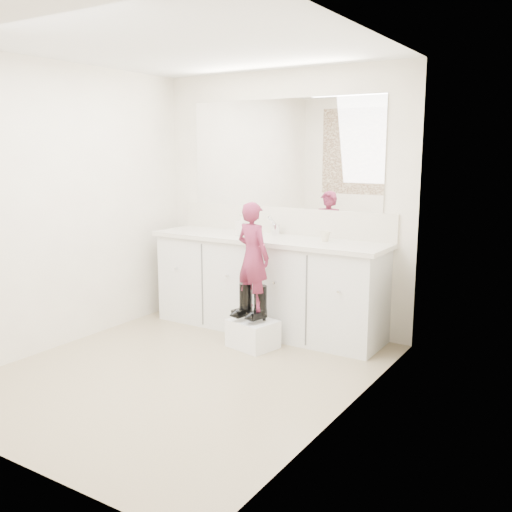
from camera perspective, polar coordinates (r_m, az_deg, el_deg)
The scene contains 17 objects.
floor at distance 4.50m, azimuth -7.12°, elevation -11.42°, with size 3.00×3.00×0.00m, color #8E7E5D.
ceiling at distance 4.23m, azimuth -7.91°, elevation 20.29°, with size 3.00×3.00×0.00m, color white.
wall_back at distance 5.43m, azimuth 2.67°, elevation 5.53°, with size 2.60×2.60×0.00m, color beige.
wall_left at distance 5.12m, azimuth -18.82°, elevation 4.66°, with size 3.00×3.00×0.00m, color beige.
wall_right at distance 3.52m, azimuth 9.07°, elevation 2.62°, with size 3.00×3.00×0.00m, color beige.
vanity_cabinet at distance 5.32m, azimuth 1.13°, elevation -3.03°, with size 2.20×0.55×0.85m, color silver.
countertop at distance 5.22m, azimuth 1.07°, elevation 1.68°, with size 2.28×0.58×0.04m, color beige.
backsplash at distance 5.44m, azimuth 2.57°, elevation 3.57°, with size 2.28×0.03×0.25m, color beige.
mirror at distance 5.40m, azimuth 2.64°, elevation 10.17°, with size 2.00×0.02×1.00m, color white.
faucet at distance 5.36m, azimuth 1.98°, elevation 2.66°, with size 0.08×0.08×0.10m, color silver.
cup at distance 5.02m, azimuth 6.92°, elevation 1.96°, with size 0.09×0.09×0.09m, color beige.
soap_bottle at distance 5.34m, azimuth -1.42°, elevation 3.17°, with size 0.09×0.09×0.20m, color silver.
step_stool at distance 4.95m, azimuth -0.30°, elevation -7.77°, with size 0.38×0.31×0.24m, color white.
boot_left at distance 4.91m, azimuth -1.05°, elevation -4.55°, with size 0.12×0.21×0.31m, color black, non-canonical shape.
boot_right at distance 4.83m, azimuth 0.45°, elevation -4.80°, with size 0.12×0.21×0.31m, color black, non-canonical shape.
toddler at distance 4.78m, azimuth -0.31°, elevation -0.03°, with size 0.33×0.22×0.92m, color #B13661.
toothbrush at distance 4.71m, azimuth 0.30°, elevation 0.95°, with size 0.01×0.01×0.14m, color #DF567C.
Camera 1 is at (2.66, -3.21, 1.68)m, focal length 40.00 mm.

